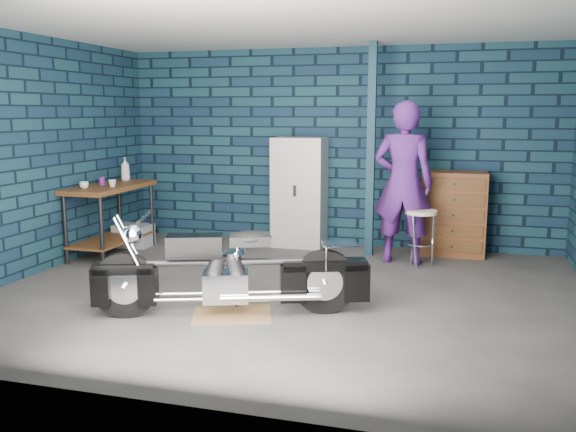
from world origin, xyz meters
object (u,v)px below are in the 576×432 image
locker (299,192)px  shop_stool (420,238)px  motorcycle (231,265)px  storage_bin (134,235)px  person (403,183)px  tool_chest (453,214)px  workbench (111,220)px

locker → shop_stool: 1.88m
motorcycle → storage_bin: size_ratio=4.37×
person → shop_stool: size_ratio=2.88×
motorcycle → person: bearing=42.2°
storage_bin → shop_stool: shop_stool is taller
locker → shop_stool: size_ratio=2.18×
storage_bin → tool_chest: bearing=8.8°
motorcycle → workbench: bearing=122.8°
locker → tool_chest: (2.05, 0.00, -0.21)m
workbench → motorcycle: bearing=-37.8°
person → shop_stool: 0.70m
locker → shop_stool: locker is taller
storage_bin → tool_chest: size_ratio=0.45×
shop_stool → motorcycle: bearing=-124.0°
workbench → motorcycle: size_ratio=0.66×
workbench → motorcycle: motorcycle is taller
motorcycle → shop_stool: 2.76m
workbench → shop_stool: workbench is taller
shop_stool → tool_chest: bearing=63.0°
person → tool_chest: bearing=-133.4°
tool_chest → motorcycle: bearing=-122.4°
workbench → shop_stool: size_ratio=2.04×
motorcycle → storage_bin: motorcycle is taller
workbench → shop_stool: bearing=6.5°
workbench → locker: bearing=27.6°
locker → shop_stool: (1.69, -0.71, -0.41)m
workbench → storage_bin: size_ratio=2.86×
storage_bin → shop_stool: 3.89m
storage_bin → locker: size_ratio=0.33×
motorcycle → tool_chest: bearing=38.2°
storage_bin → locker: bearing=16.7°
motorcycle → tool_chest: tool_chest is taller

